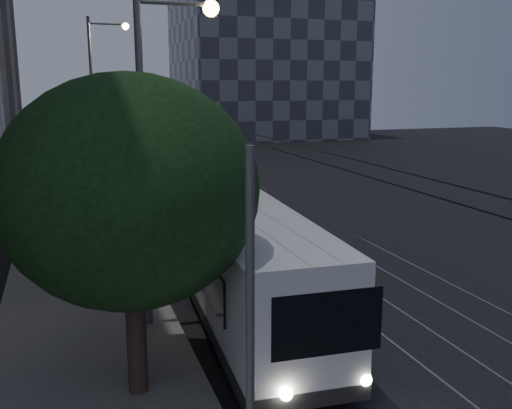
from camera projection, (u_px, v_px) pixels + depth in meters
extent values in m
plane|color=black|center=(304.00, 281.00, 20.27)|extent=(120.00, 120.00, 0.00)
cube|color=slate|center=(72.00, 193.00, 36.44)|extent=(5.00, 90.00, 0.15)
cube|color=gray|center=(191.00, 187.00, 38.90)|extent=(0.08, 90.00, 0.02)
cube|color=gray|center=(212.00, 186.00, 39.35)|extent=(0.08, 90.00, 0.02)
cube|color=gray|center=(233.00, 184.00, 39.84)|extent=(0.08, 90.00, 0.02)
cube|color=gray|center=(253.00, 183.00, 40.29)|extent=(0.08, 90.00, 0.02)
cylinder|color=black|center=(126.00, 104.00, 36.45)|extent=(0.02, 90.00, 0.02)
cylinder|color=black|center=(137.00, 104.00, 36.67)|extent=(0.02, 90.00, 0.02)
cylinder|color=#5D5D5F|center=(250.00, 341.00, 8.72)|extent=(0.14, 0.14, 6.00)
cylinder|color=#5D5D5F|center=(120.00, 167.00, 27.26)|extent=(0.14, 0.14, 6.00)
cylinder|color=#5D5D5F|center=(96.00, 133.00, 45.80)|extent=(0.14, 0.14, 6.00)
cylinder|color=#5D5D5F|center=(85.00, 119.00, 64.33)|extent=(0.14, 0.14, 6.00)
cube|color=#393C48|center=(265.00, 44.00, 74.42)|extent=(22.00, 18.00, 24.00)
cube|color=silver|center=(237.00, 252.00, 17.31)|extent=(3.37, 12.75, 3.00)
cube|color=black|center=(237.00, 293.00, 17.59)|extent=(3.41, 12.79, 0.37)
cube|color=black|center=(232.00, 243.00, 17.77)|extent=(3.28, 10.13, 1.10)
cube|color=black|center=(327.00, 323.00, 11.43)|extent=(2.38, 0.21, 1.37)
cube|color=black|center=(192.00, 204.00, 23.08)|extent=(2.18, 0.20, 1.05)
cube|color=#28F43B|center=(329.00, 278.00, 11.23)|extent=(1.68, 0.15, 0.34)
cube|color=gray|center=(210.00, 179.00, 19.87)|extent=(2.41, 2.44, 0.53)
sphere|color=white|center=(286.00, 394.00, 11.38)|extent=(0.27, 0.27, 0.27)
sphere|color=white|center=(365.00, 379.00, 11.94)|extent=(0.27, 0.27, 0.27)
cylinder|color=#5D5D5F|center=(194.00, 150.00, 20.61)|extent=(0.06, 4.76, 2.18)
cylinder|color=#5D5D5F|center=(211.00, 149.00, 20.80)|extent=(0.06, 4.76, 2.18)
cylinder|color=black|center=(234.00, 358.00, 13.44)|extent=(0.32, 1.05, 1.05)
cylinder|color=black|center=(333.00, 342.00, 14.25)|extent=(0.32, 1.05, 1.05)
cylinder|color=black|center=(178.00, 271.00, 19.75)|extent=(0.32, 1.05, 1.05)
cylinder|color=black|center=(249.00, 263.00, 20.56)|extent=(0.32, 1.05, 1.05)
cylinder|color=black|center=(168.00, 254.00, 21.63)|extent=(0.32, 1.05, 1.05)
cylinder|color=black|center=(233.00, 248.00, 22.44)|extent=(0.32, 1.05, 1.05)
imported|color=#919498|center=(169.00, 199.00, 30.15)|extent=(5.00, 7.20, 1.83)
imported|color=silver|center=(135.00, 198.00, 31.80)|extent=(2.78, 4.06, 1.28)
imported|color=silver|center=(139.00, 181.00, 37.17)|extent=(2.24, 4.84, 1.37)
imported|color=silver|center=(111.00, 163.00, 45.60)|extent=(2.56, 4.28, 1.33)
imported|color=silver|center=(113.00, 162.00, 46.19)|extent=(1.76, 3.97, 1.33)
cylinder|color=black|center=(137.00, 341.00, 12.52)|extent=(0.44, 0.44, 2.64)
ellipsoid|color=black|center=(130.00, 191.00, 11.82)|extent=(5.43, 5.43, 4.89)
cylinder|color=black|center=(107.00, 233.00, 20.98)|extent=(0.44, 0.44, 2.94)
ellipsoid|color=black|center=(103.00, 153.00, 20.37)|extent=(3.98, 3.98, 3.59)
cylinder|color=black|center=(89.00, 188.00, 30.89)|extent=(0.44, 0.44, 2.68)
ellipsoid|color=black|center=(86.00, 131.00, 30.25)|extent=(4.70, 4.70, 4.23)
cylinder|color=black|center=(90.00, 180.00, 32.98)|extent=(0.44, 0.44, 2.81)
ellipsoid|color=black|center=(87.00, 128.00, 32.36)|extent=(4.29, 4.29, 3.86)
cylinder|color=black|center=(78.00, 166.00, 40.40)|extent=(0.44, 0.44, 2.31)
ellipsoid|color=black|center=(75.00, 126.00, 39.82)|extent=(4.49, 4.49, 4.04)
cylinder|color=black|center=(79.00, 152.00, 49.31)|extent=(0.44, 0.44, 2.29)
ellipsoid|color=black|center=(77.00, 119.00, 48.72)|extent=(4.51, 4.51, 4.06)
cylinder|color=#5D5D5F|center=(143.00, 167.00, 15.42)|extent=(0.20, 0.20, 9.30)
cylinder|color=#5D5D5F|center=(176.00, 3.00, 14.85)|extent=(2.05, 0.12, 0.12)
sphere|color=#F0C484|center=(211.00, 8.00, 15.17)|extent=(0.44, 0.44, 0.44)
cylinder|color=#5D5D5F|center=(93.00, 105.00, 37.38)|extent=(0.20, 0.20, 11.11)
cylinder|color=#5D5D5F|center=(108.00, 24.00, 36.71)|extent=(2.45, 0.12, 0.12)
sphere|color=#F0C484|center=(126.00, 26.00, 37.08)|extent=(0.44, 0.44, 0.44)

